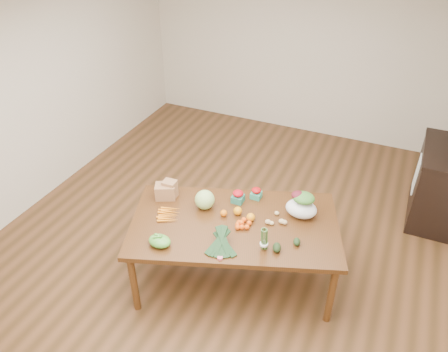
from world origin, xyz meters
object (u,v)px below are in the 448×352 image
at_px(cabbage, 205,200).
at_px(salad_bag, 302,206).
at_px(paper_bag, 165,190).
at_px(cabinet, 438,184).
at_px(asparagus_bundle, 264,239).
at_px(mandarin_cluster, 241,224).
at_px(dining_table, 234,251).
at_px(kale_bunch, 221,244).

relative_size(cabbage, salad_bag, 0.64).
relative_size(paper_bag, salad_bag, 0.88).
xyz_separation_m(cabinet, asparagus_bundle, (-1.46, -2.20, 0.40)).
bearing_deg(cabbage, cabinet, 40.14).
xyz_separation_m(cabbage, mandarin_cluster, (0.45, -0.13, -0.06)).
height_order(dining_table, paper_bag, paper_bag).
distance_m(dining_table, asparagus_bundle, 0.67).
xyz_separation_m(cabinet, cabbage, (-2.21, -1.86, 0.38)).
height_order(cabinet, cabbage, cabbage).
relative_size(cabbage, mandarin_cluster, 1.11).
relative_size(mandarin_cluster, salad_bag, 0.58).
relative_size(dining_table, paper_bag, 7.36).
xyz_separation_m(cabbage, asparagus_bundle, (0.75, -0.33, 0.02)).
bearing_deg(dining_table, paper_bag, 154.45).
bearing_deg(salad_bag, paper_bag, -168.56).
distance_m(mandarin_cluster, kale_bunch, 0.38).
bearing_deg(cabbage, mandarin_cluster, -15.87).
xyz_separation_m(dining_table, asparagus_bundle, (0.38, -0.23, 0.50)).
height_order(cabinet, asparagus_bundle, asparagus_bundle).
xyz_separation_m(paper_bag, cabbage, (0.45, 0.01, 0.00)).
bearing_deg(salad_bag, mandarin_cluster, -140.07).
bearing_deg(paper_bag, cabbage, 1.36).
height_order(cabbage, salad_bag, salad_bag).
distance_m(cabinet, asparagus_bundle, 2.67).
bearing_deg(cabbage, salad_bag, 16.14).
xyz_separation_m(mandarin_cluster, asparagus_bundle, (0.30, -0.20, 0.08)).
relative_size(cabinet, mandarin_cluster, 5.67).
bearing_deg(mandarin_cluster, dining_table, 160.78).
bearing_deg(cabinet, cabbage, -139.86).
bearing_deg(paper_bag, salad_bag, 11.44).
relative_size(cabinet, cabbage, 5.09).
height_order(kale_bunch, asparagus_bundle, asparagus_bundle).
xyz_separation_m(cabinet, paper_bag, (-2.66, -1.88, 0.38)).
bearing_deg(salad_bag, asparagus_bundle, -106.25).
height_order(dining_table, cabbage, cabbage).
relative_size(mandarin_cluster, kale_bunch, 0.45).
distance_m(cabinet, paper_bag, 3.28).
relative_size(paper_bag, asparagus_bundle, 1.09).
xyz_separation_m(paper_bag, salad_bag, (1.37, 0.28, 0.02)).
xyz_separation_m(asparagus_bundle, salad_bag, (0.17, 0.60, -0.00)).
relative_size(dining_table, asparagus_bundle, 8.02).
bearing_deg(dining_table, cabinet, 27.42).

